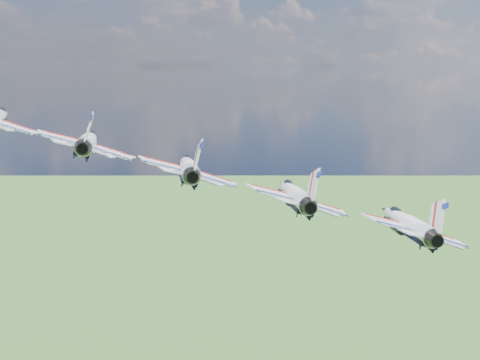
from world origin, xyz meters
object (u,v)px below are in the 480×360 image
jet_2 (188,167)px  jet_1 (88,141)px  jet_3 (294,194)px  jet_4 (407,223)px

jet_2 → jet_1: bearing=158.7°
jet_1 → jet_2: jet_1 is taller
jet_3 → jet_4: jet_3 is taller
jet_3 → jet_4: size_ratio=1.00×
jet_3 → jet_1: bearing=158.7°
jet_1 → jet_4: bearing=-21.3°
jet_1 → jet_3: (18.49, -19.17, -5.72)m
jet_2 → jet_3: size_ratio=1.00×
jet_1 → jet_2: 13.62m
jet_1 → jet_3: bearing=-21.3°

